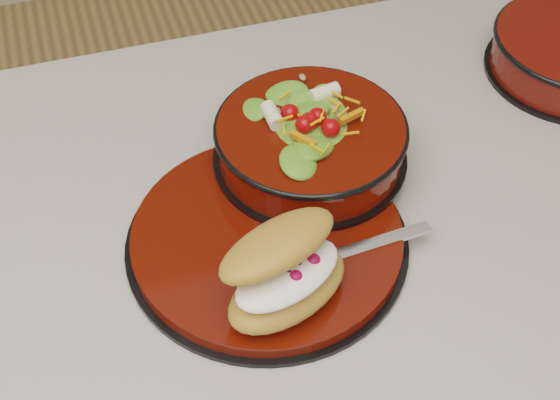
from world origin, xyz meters
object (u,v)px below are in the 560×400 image
object	(u,v)px
fork	(340,254)
croissant	(285,271)
salad_bowl	(311,137)
dinner_plate	(268,239)

from	to	relation	value
fork	croissant	bearing A→B (deg)	109.56
salad_bowl	fork	size ratio (longest dim) A/B	1.15
salad_bowl	fork	world-z (taller)	salad_bowl
salad_bowl	fork	bearing A→B (deg)	-96.56
salad_bowl	croissant	bearing A→B (deg)	-116.07
dinner_plate	croissant	size ratio (longest dim) A/B	1.99
dinner_plate	salad_bowl	size ratio (longest dim) A/B	1.36
dinner_plate	croissant	distance (m)	0.09
croissant	salad_bowl	bearing A→B (deg)	41.32
salad_bowl	fork	distance (m)	0.14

